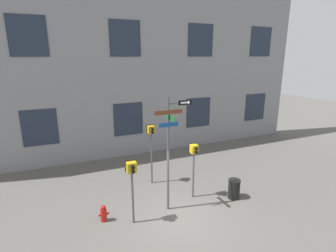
% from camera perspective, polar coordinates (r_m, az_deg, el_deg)
% --- Properties ---
extents(ground_plane, '(60.00, 60.00, 0.00)m').
position_cam_1_polar(ground_plane, '(10.61, 2.46, -19.26)').
color(ground_plane, '#595651').
extents(building_facade, '(24.00, 0.63, 13.81)m').
position_cam_1_polar(building_facade, '(15.75, -9.61, 18.24)').
color(building_facade, gray).
rests_on(building_facade, ground_plane).
extents(street_sign_pole, '(1.52, 0.90, 4.58)m').
position_cam_1_polar(street_sign_pole, '(9.89, 0.43, -3.79)').
color(street_sign_pole, '#4C4C51').
rests_on(street_sign_pole, ground_plane).
extents(pedestrian_signal_left, '(0.40, 0.40, 2.43)m').
position_cam_1_polar(pedestrian_signal_left, '(9.45, -7.87, -10.52)').
color(pedestrian_signal_left, '#4C4C51').
rests_on(pedestrian_signal_left, ground_plane).
extents(pedestrian_signal_right, '(0.37, 0.40, 2.44)m').
position_cam_1_polar(pedestrian_signal_right, '(11.11, 5.65, -6.56)').
color(pedestrian_signal_right, '#4C4C51').
rests_on(pedestrian_signal_right, ground_plane).
extents(pedestrian_signal_across, '(0.38, 0.40, 2.89)m').
position_cam_1_polar(pedestrian_signal_across, '(12.20, -3.67, -2.82)').
color(pedestrian_signal_across, '#4C4C51').
rests_on(pedestrian_signal_across, ground_plane).
extents(fire_hydrant, '(0.39, 0.23, 0.66)m').
position_cam_1_polar(fire_hydrant, '(10.53, -13.85, -17.98)').
color(fire_hydrant, red).
rests_on(fire_hydrant, ground_plane).
extents(trash_bin, '(0.53, 0.53, 0.85)m').
position_cam_1_polar(trash_bin, '(11.95, 14.17, -13.13)').
color(trash_bin, black).
rests_on(trash_bin, ground_plane).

